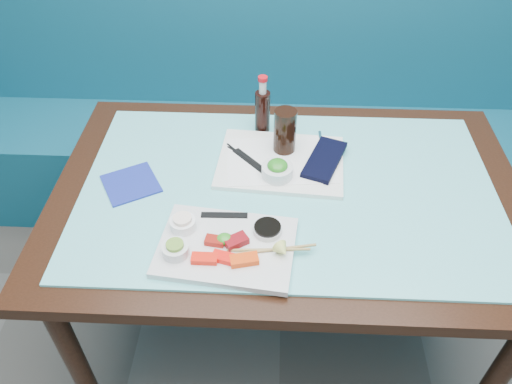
{
  "coord_description": "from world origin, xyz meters",
  "views": [
    {
      "loc": [
        -0.05,
        0.36,
        1.75
      ],
      "look_at": [
        -0.09,
        1.38,
        0.8
      ],
      "focal_mm": 35.0,
      "sensor_mm": 36.0,
      "label": 1
    }
  ],
  "objects_px": {
    "cola_glass": "(285,131)",
    "cola_bottle_body": "(262,112)",
    "serving_tray": "(281,162)",
    "seaweed_bowl": "(277,171)",
    "sashimi_plate": "(226,247)",
    "booth_bench": "(284,128)",
    "dining_table": "(287,210)",
    "blue_napkin": "(131,184)"
  },
  "relations": [
    {
      "from": "serving_tray",
      "to": "cola_bottle_body",
      "type": "bearing_deg",
      "value": 113.64
    },
    {
      "from": "seaweed_bowl",
      "to": "cola_bottle_body",
      "type": "height_order",
      "value": "cola_bottle_body"
    },
    {
      "from": "booth_bench",
      "to": "sashimi_plate",
      "type": "distance_m",
      "value": 1.16
    },
    {
      "from": "cola_glass",
      "to": "cola_bottle_body",
      "type": "bearing_deg",
      "value": 120.34
    },
    {
      "from": "booth_bench",
      "to": "cola_glass",
      "type": "xyz_separation_m",
      "value": [
        -0.01,
        -0.67,
        0.47
      ]
    },
    {
      "from": "serving_tray",
      "to": "seaweed_bowl",
      "type": "distance_m",
      "value": 0.08
    },
    {
      "from": "cola_bottle_body",
      "to": "blue_napkin",
      "type": "distance_m",
      "value": 0.49
    },
    {
      "from": "serving_tray",
      "to": "cola_glass",
      "type": "bearing_deg",
      "value": 83.94
    },
    {
      "from": "cola_glass",
      "to": "cola_bottle_body",
      "type": "relative_size",
      "value": 1.01
    },
    {
      "from": "blue_napkin",
      "to": "dining_table",
      "type": "bearing_deg",
      "value": 0.67
    },
    {
      "from": "serving_tray",
      "to": "cola_bottle_body",
      "type": "relative_size",
      "value": 2.7
    },
    {
      "from": "serving_tray",
      "to": "cola_bottle_body",
      "type": "height_order",
      "value": "cola_bottle_body"
    },
    {
      "from": "sashimi_plate",
      "to": "seaweed_bowl",
      "type": "relative_size",
      "value": 3.71
    },
    {
      "from": "dining_table",
      "to": "blue_napkin",
      "type": "height_order",
      "value": "blue_napkin"
    },
    {
      "from": "cola_bottle_body",
      "to": "cola_glass",
      "type": "bearing_deg",
      "value": -59.66
    },
    {
      "from": "sashimi_plate",
      "to": "serving_tray",
      "type": "bearing_deg",
      "value": 75.45
    },
    {
      "from": "sashimi_plate",
      "to": "serving_tray",
      "type": "xyz_separation_m",
      "value": [
        0.14,
        0.36,
        -0.0
      ]
    },
    {
      "from": "booth_bench",
      "to": "blue_napkin",
      "type": "distance_m",
      "value": 1.04
    },
    {
      "from": "seaweed_bowl",
      "to": "cola_bottle_body",
      "type": "bearing_deg",
      "value": 101.86
    },
    {
      "from": "cola_glass",
      "to": "blue_napkin",
      "type": "xyz_separation_m",
      "value": [
        -0.46,
        -0.17,
        -0.08
      ]
    },
    {
      "from": "dining_table",
      "to": "serving_tray",
      "type": "relative_size",
      "value": 3.64
    },
    {
      "from": "serving_tray",
      "to": "seaweed_bowl",
      "type": "bearing_deg",
      "value": -93.35
    },
    {
      "from": "serving_tray",
      "to": "cola_glass",
      "type": "distance_m",
      "value": 0.1
    },
    {
      "from": "cola_bottle_body",
      "to": "seaweed_bowl",
      "type": "bearing_deg",
      "value": -78.14
    },
    {
      "from": "seaweed_bowl",
      "to": "blue_napkin",
      "type": "bearing_deg",
      "value": -174.55
    },
    {
      "from": "sashimi_plate",
      "to": "dining_table",
      "type": "bearing_deg",
      "value": 63.14
    },
    {
      "from": "booth_bench",
      "to": "cola_glass",
      "type": "relative_size",
      "value": 20.8
    },
    {
      "from": "sashimi_plate",
      "to": "cola_bottle_body",
      "type": "distance_m",
      "value": 0.55
    },
    {
      "from": "sashimi_plate",
      "to": "seaweed_bowl",
      "type": "distance_m",
      "value": 0.31
    },
    {
      "from": "booth_bench",
      "to": "cola_bottle_body",
      "type": "bearing_deg",
      "value": -99.14
    },
    {
      "from": "cola_glass",
      "to": "blue_napkin",
      "type": "height_order",
      "value": "cola_glass"
    },
    {
      "from": "serving_tray",
      "to": "blue_napkin",
      "type": "xyz_separation_m",
      "value": [
        -0.45,
        -0.12,
        -0.0
      ]
    },
    {
      "from": "dining_table",
      "to": "blue_napkin",
      "type": "relative_size",
      "value": 9.34
    },
    {
      "from": "serving_tray",
      "to": "dining_table",
      "type": "bearing_deg",
      "value": -73.4
    },
    {
      "from": "cola_glass",
      "to": "blue_napkin",
      "type": "distance_m",
      "value": 0.49
    },
    {
      "from": "booth_bench",
      "to": "dining_table",
      "type": "relative_size",
      "value": 2.14
    },
    {
      "from": "booth_bench",
      "to": "serving_tray",
      "type": "relative_size",
      "value": 7.79
    },
    {
      "from": "dining_table",
      "to": "seaweed_bowl",
      "type": "distance_m",
      "value": 0.13
    },
    {
      "from": "sashimi_plate",
      "to": "seaweed_bowl",
      "type": "height_order",
      "value": "seaweed_bowl"
    },
    {
      "from": "dining_table",
      "to": "cola_bottle_body",
      "type": "distance_m",
      "value": 0.35
    },
    {
      "from": "sashimi_plate",
      "to": "serving_tray",
      "type": "relative_size",
      "value": 0.91
    },
    {
      "from": "seaweed_bowl",
      "to": "cola_glass",
      "type": "bearing_deg",
      "value": 81.25
    }
  ]
}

